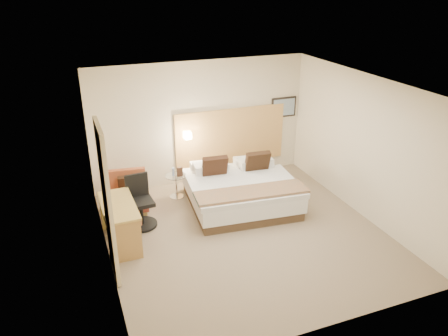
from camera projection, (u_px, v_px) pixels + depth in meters
name	position (u px, v px, depth m)	size (l,w,h in m)	color
floor	(245.00, 234.00, 7.93)	(4.80, 5.00, 0.02)	#827058
ceiling	(249.00, 86.00, 6.83)	(4.80, 5.00, 0.02)	white
wall_back	(201.00, 123.00, 9.53)	(4.80, 0.02, 2.70)	beige
wall_front	(331.00, 243.00, 5.24)	(4.80, 0.02, 2.70)	beige
wall_left	(101.00, 188.00, 6.59)	(0.02, 5.00, 2.70)	beige
wall_right	(364.00, 147.00, 8.17)	(0.02, 5.00, 2.70)	beige
headboard_panel	(231.00, 137.00, 9.88)	(2.60, 0.04, 1.30)	tan
art_frame	(284.00, 107.00, 10.10)	(0.62, 0.03, 0.47)	black
art_canvas	(284.00, 107.00, 10.08)	(0.54, 0.01, 0.39)	#748CA0
lamp_arm	(187.00, 134.00, 9.42)	(0.02, 0.02, 0.12)	silver
lamp_shade	(187.00, 135.00, 9.36)	(0.15, 0.15, 0.15)	#F7E6C1
curtain	(107.00, 202.00, 6.45)	(0.06, 0.90, 2.42)	beige
bottle_a	(173.00, 172.00, 9.00)	(0.05, 0.05, 0.18)	#8FADDE
menu_folder	(180.00, 172.00, 8.98)	(0.12, 0.04, 0.20)	#3A2318
bed	(240.00, 190.00, 8.81)	(2.24, 2.20, 1.02)	#473423
lounge_chair	(128.00, 195.00, 8.63)	(0.82, 0.74, 0.78)	#9A7B48
side_table	(176.00, 185.00, 9.13)	(0.45, 0.45, 0.49)	silver
desk	(120.00, 213.00, 7.42)	(0.58, 1.23, 0.76)	#B59347
desk_chair	(140.00, 206.00, 8.05)	(0.59, 0.59, 0.98)	black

